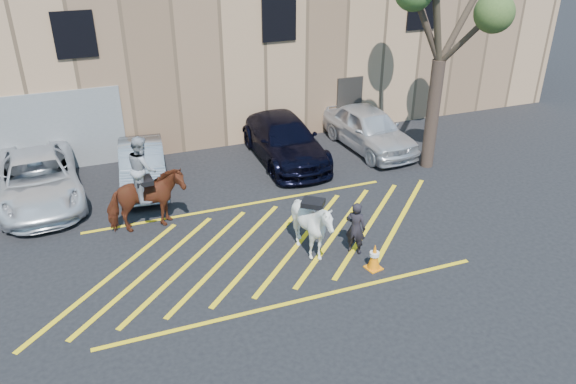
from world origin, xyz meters
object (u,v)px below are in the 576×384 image
object	(u,v)px
traffic_cone	(374,256)
tree	(447,0)
car_silver_sedan	(143,165)
handler	(356,228)
saddled_white	(312,226)
car_white_pickup	(38,179)
car_white_suv	(369,128)
mounted_bay	(145,193)
car_blue_suv	(284,139)

from	to	relation	value
traffic_cone	tree	xyz separation A→B (m)	(4.79, 4.98, 5.33)
car_silver_sedan	tree	bearing A→B (deg)	-6.56
car_silver_sedan	handler	xyz separation A→B (m)	(4.73, -6.18, 0.07)
handler	tree	world-z (taller)	tree
saddled_white	handler	bearing A→B (deg)	-13.00
car_white_pickup	traffic_cone	bearing A→B (deg)	-45.32
car_white_suv	mounted_bay	bearing A→B (deg)	-164.85
handler	saddled_white	world-z (taller)	saddled_white
car_white_suv	mounted_bay	world-z (taller)	mounted_bay
saddled_white	car_silver_sedan	bearing A→B (deg)	121.34
car_white_pickup	car_white_suv	bearing A→B (deg)	-3.55
mounted_bay	traffic_cone	size ratio (longest dim) A/B	3.91
car_white_pickup	car_silver_sedan	size ratio (longest dim) A/B	1.28
handler	mounted_bay	distance (m)	5.92
handler	tree	bearing A→B (deg)	-96.26
car_white_pickup	car_silver_sedan	distance (m)	3.20
car_white_pickup	traffic_cone	distance (m)	10.68
traffic_cone	car_silver_sedan	bearing A→B (deg)	124.58
car_blue_suv	saddled_white	bearing A→B (deg)	-103.05
mounted_bay	traffic_cone	world-z (taller)	mounted_bay
car_blue_suv	handler	size ratio (longest dim) A/B	3.48
car_blue_suv	mounted_bay	world-z (taller)	mounted_bay
traffic_cone	tree	bearing A→B (deg)	46.13
car_silver_sedan	car_white_suv	xyz separation A→B (m)	(8.45, 0.12, 0.11)
car_white_pickup	saddled_white	xyz separation A→B (m)	(6.81, -5.87, 0.16)
car_white_suv	handler	xyz separation A→B (m)	(-3.71, -6.29, -0.04)
car_white_pickup	handler	distance (m)	10.03
saddled_white	tree	bearing A→B (deg)	32.51
car_silver_sedan	handler	world-z (taller)	handler
handler	mounted_bay	xyz separation A→B (m)	(-5.00, 3.16, 0.40)
mounted_bay	saddled_white	xyz separation A→B (m)	(3.87, -2.89, -0.26)
car_white_suv	traffic_cone	size ratio (longest dim) A/B	6.35
saddled_white	car_blue_suv	bearing A→B (deg)	76.53
mounted_bay	car_blue_suv	bearing A→B (deg)	31.77
car_silver_sedan	traffic_cone	distance (m)	8.56
car_blue_suv	saddled_white	xyz separation A→B (m)	(-1.49, -6.21, 0.14)
handler	traffic_cone	world-z (taller)	handler
car_blue_suv	traffic_cone	xyz separation A→B (m)	(-0.23, -7.34, -0.39)
car_blue_suv	saddled_white	size ratio (longest dim) A/B	2.43
car_silver_sedan	car_white_pickup	bearing A→B (deg)	-173.69
handler	mounted_bay	world-z (taller)	mounted_bay
car_silver_sedan	traffic_cone	bearing A→B (deg)	-49.88
car_silver_sedan	saddled_white	distance (m)	6.93
tree	car_blue_suv	bearing A→B (deg)	152.59
car_blue_suv	car_white_suv	world-z (taller)	car_white_suv
car_white_pickup	car_blue_suv	size ratio (longest dim) A/B	1.00
car_white_suv	car_white_pickup	bearing A→B (deg)	176.12
traffic_cone	car_white_pickup	bearing A→B (deg)	139.01
car_white_suv	traffic_cone	distance (m)	8.02
car_white_suv	saddled_white	world-z (taller)	saddled_white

